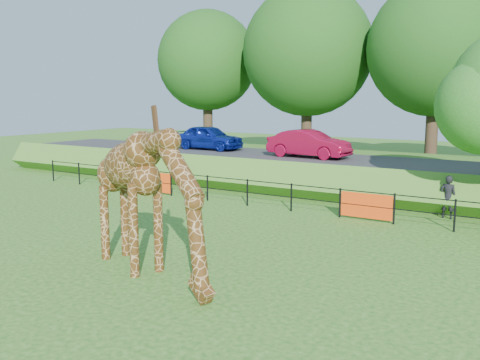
{
  "coord_description": "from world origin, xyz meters",
  "views": [
    {
      "loc": [
        9.18,
        -10.27,
        4.44
      ],
      "look_at": [
        0.92,
        2.82,
        2.0
      ],
      "focal_mm": 40.0,
      "sensor_mm": 36.0,
      "label": 1
    }
  ],
  "objects_px": {
    "giraffe": "(148,202)",
    "visitor": "(448,197)",
    "car_red": "(309,144)",
    "car_blue": "(209,137)"
  },
  "relations": [
    {
      "from": "giraffe",
      "to": "visitor",
      "type": "xyz_separation_m",
      "value": [
        4.95,
        10.59,
        -1.08
      ]
    },
    {
      "from": "giraffe",
      "to": "car_red",
      "type": "height_order",
      "value": "giraffe"
    },
    {
      "from": "car_blue",
      "to": "car_red",
      "type": "bearing_deg",
      "value": -94.31
    },
    {
      "from": "car_red",
      "to": "car_blue",
      "type": "bearing_deg",
      "value": 88.5
    },
    {
      "from": "giraffe",
      "to": "visitor",
      "type": "bearing_deg",
      "value": 84.86
    },
    {
      "from": "car_blue",
      "to": "car_red",
      "type": "relative_size",
      "value": 0.98
    },
    {
      "from": "giraffe",
      "to": "car_blue",
      "type": "relative_size",
      "value": 1.29
    },
    {
      "from": "giraffe",
      "to": "car_red",
      "type": "xyz_separation_m",
      "value": [
        -2.45,
        14.48,
        0.23
      ]
    },
    {
      "from": "visitor",
      "to": "car_red",
      "type": "bearing_deg",
      "value": -25.73
    },
    {
      "from": "giraffe",
      "to": "car_red",
      "type": "distance_m",
      "value": 14.69
    }
  ]
}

